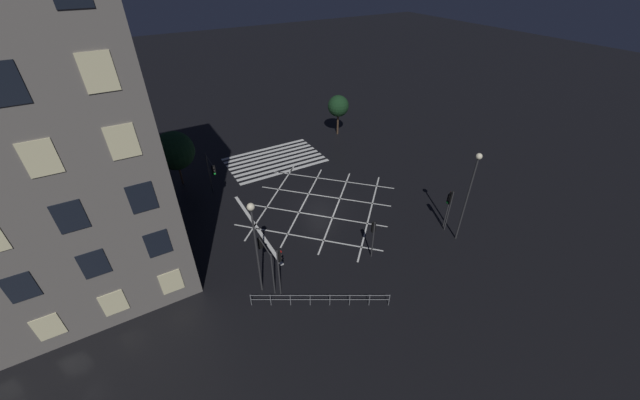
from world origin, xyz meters
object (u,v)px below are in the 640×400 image
(traffic_light_se_cross, at_px, (211,170))
(street_tree_near, at_px, (338,106))
(traffic_light_median_north, at_px, (373,232))
(traffic_light_nw_main, at_px, (448,204))
(traffic_light_ne_main, at_px, (279,264))
(street_lamp_west, at_px, (254,232))
(street_tree_far, at_px, (175,151))
(traffic_light_nw_cross, at_px, (450,203))
(street_lamp_east, at_px, (471,183))
(traffic_light_ne_cross, at_px, (265,255))

(traffic_light_se_cross, distance_m, street_tree_near, 19.95)
(street_tree_near, bearing_deg, traffic_light_se_cross, 20.21)
(traffic_light_se_cross, distance_m, traffic_light_median_north, 16.69)
(traffic_light_nw_main, relative_size, traffic_light_ne_main, 0.83)
(street_lamp_west, distance_m, street_tree_far, 17.95)
(traffic_light_nw_cross, xyz_separation_m, traffic_light_ne_main, (15.56, -0.61, 0.11))
(traffic_light_se_cross, distance_m, street_tree_far, 5.10)
(street_lamp_east, distance_m, street_tree_far, 27.86)
(traffic_light_ne_main, bearing_deg, traffic_light_ne_cross, 106.33)
(traffic_light_nw_cross, relative_size, traffic_light_ne_main, 0.96)
(traffic_light_median_north, xyz_separation_m, street_lamp_west, (9.01, -1.11, 2.96))
(traffic_light_nw_cross, bearing_deg, street_lamp_east, 179.84)
(traffic_light_median_north, xyz_separation_m, street_tree_near, (-10.33, -21.30, 1.38))
(traffic_light_nw_cross, bearing_deg, street_tree_far, 43.38)
(traffic_light_ne_cross, height_order, street_tree_far, street_tree_far)
(traffic_light_nw_cross, xyz_separation_m, street_lamp_east, (0.00, 1.42, 2.78))
(traffic_light_ne_main, height_order, traffic_light_ne_cross, traffic_light_ne_main)
(traffic_light_nw_cross, bearing_deg, traffic_light_ne_cross, 82.58)
(traffic_light_nw_cross, xyz_separation_m, street_lamp_west, (16.67, -1.65, 2.59))
(traffic_light_ne_main, distance_m, traffic_light_median_north, 7.92)
(traffic_light_nw_main, bearing_deg, street_tree_far, -45.81)
(traffic_light_nw_cross, distance_m, traffic_light_ne_cross, 16.13)
(traffic_light_median_north, distance_m, street_tree_near, 23.71)
(traffic_light_se_cross, height_order, traffic_light_nw_main, traffic_light_se_cross)
(street_tree_near, bearing_deg, traffic_light_nw_cross, 83.04)
(traffic_light_median_north, relative_size, street_tree_near, 0.66)
(street_lamp_east, relative_size, street_tree_far, 1.40)
(traffic_light_nw_cross, distance_m, traffic_light_median_north, 7.69)
(street_lamp_west, height_order, street_tree_near, street_lamp_west)
(traffic_light_nw_cross, height_order, street_tree_far, street_tree_far)
(traffic_light_ne_main, bearing_deg, traffic_light_median_north, -0.53)
(traffic_light_nw_main, relative_size, traffic_light_median_north, 1.00)
(traffic_light_nw_main, bearing_deg, traffic_light_median_north, -1.58)
(street_lamp_east, bearing_deg, street_tree_far, -48.64)
(street_lamp_east, bearing_deg, street_lamp_west, -10.42)
(street_tree_near, relative_size, street_tree_far, 0.90)
(traffic_light_ne_cross, xyz_separation_m, street_lamp_east, (-15.99, 3.50, 2.85))
(street_lamp_west, xyz_separation_m, street_tree_near, (-19.34, -20.19, -1.59))
(traffic_light_nw_cross, relative_size, traffic_light_median_north, 1.15)
(traffic_light_se_cross, relative_size, street_lamp_east, 0.53)
(traffic_light_ne_main, distance_m, street_tree_far, 19.07)
(traffic_light_nw_cross, relative_size, traffic_light_se_cross, 0.92)
(traffic_light_median_north, bearing_deg, traffic_light_nw_cross, -94.03)
(traffic_light_nw_main, distance_m, traffic_light_ne_main, 15.78)
(traffic_light_nw_cross, bearing_deg, street_tree_near, -6.96)
(street_lamp_west, bearing_deg, traffic_light_nw_main, 175.51)
(street_lamp_east, distance_m, street_lamp_west, 16.95)
(traffic_light_nw_main, bearing_deg, street_lamp_east, 82.85)
(traffic_light_nw_main, bearing_deg, traffic_light_nw_cross, 56.36)
(traffic_light_nw_main, height_order, street_lamp_west, street_lamp_west)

